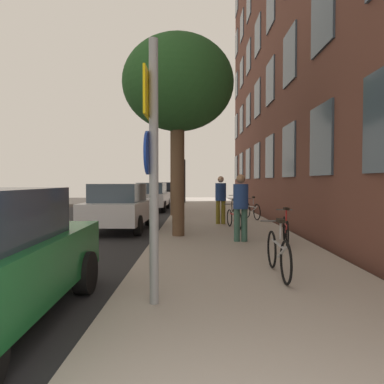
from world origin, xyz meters
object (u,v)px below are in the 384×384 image
object	(u,v)px
bicycle_2	(234,218)
pedestrian_0	(241,203)
bicycle_3	(252,210)
car_2	(152,196)
traffic_light	(183,173)
bicycle_4	(234,205)
pedestrian_1	(221,197)
bicycle_0	(278,253)
tree_far	(174,106)
car_1	(120,206)
car_3	(168,192)
bicycle_1	(286,230)
sign_post	(152,158)
tree_near	(178,85)

from	to	relation	value
bicycle_2	pedestrian_0	world-z (taller)	pedestrian_0
bicycle_3	car_2	distance (m)	7.46
pedestrian_0	car_2	xyz separation A→B (m)	(-3.69, 11.22, -0.29)
traffic_light	bicycle_4	bearing A→B (deg)	-71.31
traffic_light	bicycle_4	size ratio (longest dim) A/B	1.96
pedestrian_1	bicycle_0	bearing A→B (deg)	-86.53
bicycle_3	car_2	world-z (taller)	car_2
bicycle_2	tree_far	bearing A→B (deg)	116.19
tree_far	pedestrian_0	world-z (taller)	tree_far
pedestrian_1	bicycle_4	bearing A→B (deg)	77.53
bicycle_0	bicycle_3	distance (m)	9.06
tree_far	car_1	world-z (taller)	tree_far
car_2	car_3	world-z (taller)	same
pedestrian_1	bicycle_1	bearing A→B (deg)	-72.62
bicycle_4	car_2	world-z (taller)	car_2
traffic_light	car_1	bearing A→B (deg)	-96.96
bicycle_0	bicycle_2	size ratio (longest dim) A/B	1.04
traffic_light	pedestrian_0	world-z (taller)	traffic_light
traffic_light	bicycle_1	xyz separation A→B (m)	(3.17, -17.52, -1.85)
bicycle_2	bicycle_3	size ratio (longest dim) A/B	1.01
car_2	tree_far	bearing A→B (deg)	-69.07
traffic_light	car_2	bearing A→B (deg)	-105.24
sign_post	bicycle_4	distance (m)	13.70
pedestrian_1	car_1	bearing A→B (deg)	-164.74
tree_far	bicycle_3	world-z (taller)	tree_far
tree_far	car_3	bearing A→B (deg)	95.63
bicycle_1	car_2	bearing A→B (deg)	112.35
tree_far	car_2	world-z (taller)	tree_far
bicycle_0	bicycle_2	distance (m)	6.00
tree_near	car_2	xyz separation A→B (m)	(-1.99, 10.21, -3.67)
bicycle_1	car_3	size ratio (longest dim) A/B	0.42
sign_post	bicycle_4	bearing A→B (deg)	79.12
bicycle_4	car_3	bearing A→B (deg)	110.91
pedestrian_0	car_1	distance (m)	4.80
sign_post	tree_near	distance (m)	6.29
bicycle_4	bicycle_3	bearing A→B (deg)	-82.37
car_2	car_3	size ratio (longest dim) A/B	1.09
sign_post	bicycle_3	world-z (taller)	sign_post
car_3	bicycle_0	bearing A→B (deg)	-81.14
tree_far	bicycle_4	world-z (taller)	tree_far
car_2	car_3	distance (m)	8.34
tree_near	bicycle_2	distance (m)	4.71
bicycle_3	bicycle_4	distance (m)	3.03
bicycle_0	car_3	size ratio (longest dim) A/B	0.43
traffic_light	bicycle_1	size ratio (longest dim) A/B	1.89
bicycle_1	bicycle_3	distance (m)	6.00
traffic_light	bicycle_3	size ratio (longest dim) A/B	1.94
tree_near	bicycle_4	world-z (taller)	tree_near
bicycle_0	bicycle_2	bearing A→B (deg)	90.77
pedestrian_1	car_2	world-z (taller)	pedestrian_1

